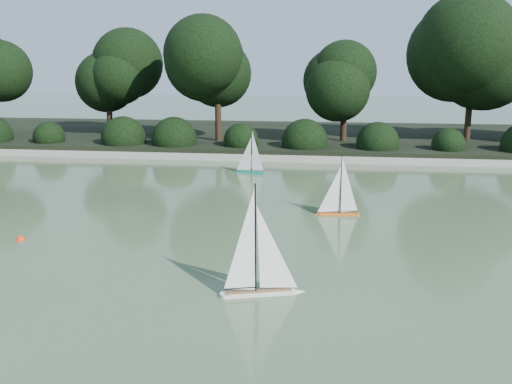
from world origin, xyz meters
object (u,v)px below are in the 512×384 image
sailboat_orange (335,205)px  race_buoy (21,240)px  sailboat_teal (248,165)px  sailboat_white_b (266,277)px

sailboat_orange → race_buoy: sailboat_orange is taller
sailboat_orange → race_buoy: bearing=-156.4°
sailboat_orange → sailboat_teal: sailboat_teal is taller
race_buoy → sailboat_white_b: bearing=-21.4°
sailboat_white_b → race_buoy: sailboat_white_b is taller
sailboat_orange → sailboat_teal: size_ratio=1.00×
sailboat_orange → race_buoy: size_ratio=8.39×
sailboat_white_b → sailboat_orange: bearing=77.3°
sailboat_white_b → race_buoy: bearing=158.6°
sailboat_white_b → sailboat_orange: 3.97m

